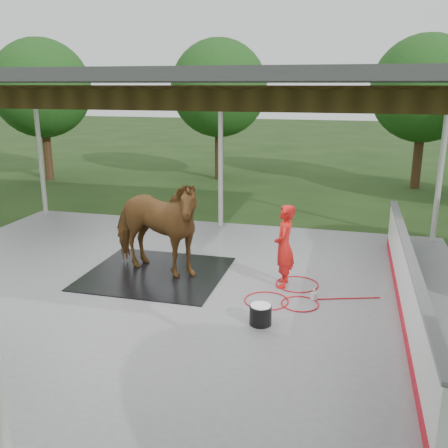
% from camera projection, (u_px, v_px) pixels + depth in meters
% --- Properties ---
extents(ground, '(100.00, 100.00, 0.00)m').
position_uv_depth(ground, '(161.00, 290.00, 9.97)').
color(ground, '#1E3814').
extents(concrete_slab, '(12.00, 10.00, 0.05)m').
position_uv_depth(concrete_slab, '(161.00, 289.00, 9.96)').
color(concrete_slab, slate).
rests_on(concrete_slab, ground).
extents(pavilion_structure, '(12.60, 10.60, 4.05)m').
position_uv_depth(pavilion_structure, '(153.00, 85.00, 8.89)').
color(pavilion_structure, beige).
rests_on(pavilion_structure, ground).
extents(dasher_board, '(0.16, 8.00, 1.15)m').
position_uv_depth(dasher_board, '(406.00, 285.00, 8.70)').
color(dasher_board, '#B30E1E').
rests_on(dasher_board, concrete_slab).
extents(tree_belt, '(28.00, 28.00, 5.80)m').
position_uv_depth(tree_belt, '(185.00, 94.00, 9.71)').
color(tree_belt, '#382314').
rests_on(tree_belt, ground).
extents(rubber_mat, '(2.88, 2.70, 0.02)m').
position_uv_depth(rubber_mat, '(156.00, 273.00, 10.70)').
color(rubber_mat, black).
rests_on(rubber_mat, concrete_slab).
extents(horse, '(2.69, 1.77, 2.09)m').
position_uv_depth(horse, '(154.00, 226.00, 10.41)').
color(horse, brown).
rests_on(horse, rubber_mat).
extents(handler, '(0.41, 0.62, 1.67)m').
position_uv_depth(handler, '(284.00, 246.00, 9.85)').
color(handler, red).
rests_on(handler, concrete_slab).
extents(wash_bucket, '(0.38, 0.38, 0.35)m').
position_uv_depth(wash_bucket, '(261.00, 314.00, 8.41)').
color(wash_bucket, black).
rests_on(wash_bucket, concrete_slab).
extents(soap_bottle_a, '(0.13, 0.13, 0.30)m').
position_uv_depth(soap_bottle_a, '(259.00, 310.00, 8.64)').
color(soap_bottle_a, silver).
rests_on(soap_bottle_a, concrete_slab).
extents(soap_bottle_b, '(0.14, 0.14, 0.22)m').
position_uv_depth(soap_bottle_b, '(314.00, 294.00, 9.38)').
color(soap_bottle_b, '#338CD8').
rests_on(soap_bottle_b, concrete_slab).
extents(hose_coil, '(2.50, 1.80, 0.02)m').
position_uv_depth(hose_coil, '(288.00, 295.00, 9.61)').
color(hose_coil, red).
rests_on(hose_coil, concrete_slab).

